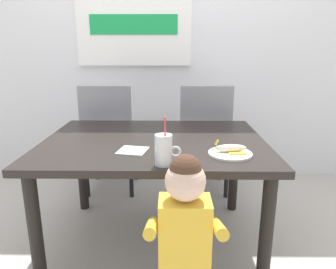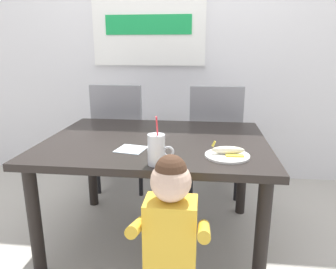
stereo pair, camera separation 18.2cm
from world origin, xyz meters
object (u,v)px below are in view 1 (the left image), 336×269
at_px(dining_table, 154,153).
at_px(paper_napkin, 133,150).
at_px(milk_cup, 164,152).
at_px(snack_plate, 230,154).
at_px(dining_chair_right, 204,133).
at_px(peeled_banana, 231,148).
at_px(toddler_standing, 185,224).
at_px(dining_chair_left, 109,133).

xyz_separation_m(dining_table, paper_napkin, (-0.10, -0.22, 0.09)).
xyz_separation_m(milk_cup, snack_plate, (0.34, 0.15, -0.06)).
distance_m(dining_chair_right, snack_plate, 1.05).
bearing_deg(peeled_banana, paper_napkin, 174.75).
height_order(dining_table, peeled_banana, peeled_banana).
distance_m(toddler_standing, paper_napkin, 0.55).
xyz_separation_m(snack_plate, paper_napkin, (-0.52, 0.06, -0.00)).
relative_size(dining_chair_right, milk_cup, 3.88).
xyz_separation_m(dining_chair_left, peeled_banana, (0.85, -1.02, 0.19)).
height_order(dining_chair_right, paper_napkin, dining_chair_right).
bearing_deg(dining_table, snack_plate, -34.29).
bearing_deg(snack_plate, dining_chair_right, 91.69).
distance_m(dining_table, paper_napkin, 0.26).
relative_size(dining_table, peeled_banana, 7.77).
distance_m(toddler_standing, snack_plate, 0.50).
relative_size(dining_chair_left, milk_cup, 3.88).
bearing_deg(dining_table, milk_cup, -80.70).
xyz_separation_m(dining_chair_left, dining_chair_right, (0.81, 0.00, 0.00)).
relative_size(toddler_standing, snack_plate, 3.64).
distance_m(dining_chair_left, milk_cup, 1.30).
relative_size(peeled_banana, paper_napkin, 1.15).
bearing_deg(toddler_standing, paper_napkin, 120.97).
relative_size(dining_chair_left, dining_chair_right, 1.00).
bearing_deg(toddler_standing, snack_plate, 57.21).
bearing_deg(dining_chair_left, snack_plate, 129.33).
bearing_deg(peeled_banana, dining_chair_right, 92.06).
xyz_separation_m(dining_chair_right, toddler_standing, (-0.22, -1.42, -0.02)).
distance_m(dining_chair_left, snack_plate, 1.34).
distance_m(milk_cup, snack_plate, 0.38).
xyz_separation_m(milk_cup, paper_napkin, (-0.18, 0.21, -0.06)).
relative_size(toddler_standing, paper_napkin, 5.59).
height_order(dining_chair_right, snack_plate, dining_chair_right).
distance_m(dining_chair_left, dining_chair_right, 0.81).
bearing_deg(dining_table, peeled_banana, -32.85).
height_order(snack_plate, paper_napkin, snack_plate).
bearing_deg(snack_plate, paper_napkin, 173.48).
relative_size(dining_chair_right, peeled_banana, 5.55).
height_order(toddler_standing, peeled_banana, toddler_standing).
relative_size(dining_chair_left, snack_plate, 4.17).
height_order(dining_table, dining_chair_right, dining_chair_right).
bearing_deg(snack_plate, toddler_standing, -122.79).
height_order(dining_table, toddler_standing, toddler_standing).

